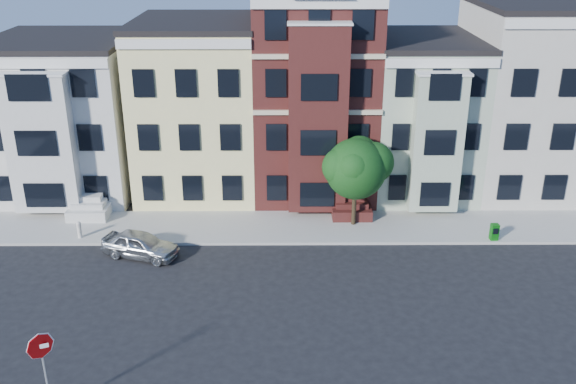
{
  "coord_description": "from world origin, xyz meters",
  "views": [
    {
      "loc": [
        -1.8,
        -23.56,
        15.32
      ],
      "look_at": [
        -1.64,
        3.1,
        4.2
      ],
      "focal_mm": 40.0,
      "sensor_mm": 36.0,
      "label": 1
    }
  ],
  "objects_px": {
    "fire_hydrant": "(80,231)",
    "stop_sign": "(44,368)",
    "street_tree": "(355,173)",
    "newspaper_box": "(494,232)",
    "parked_car": "(140,245)"
  },
  "relations": [
    {
      "from": "fire_hydrant",
      "to": "stop_sign",
      "type": "height_order",
      "value": "stop_sign"
    },
    {
      "from": "street_tree",
      "to": "newspaper_box",
      "type": "distance_m",
      "value": 7.82
    },
    {
      "from": "street_tree",
      "to": "stop_sign",
      "type": "height_order",
      "value": "street_tree"
    },
    {
      "from": "street_tree",
      "to": "parked_car",
      "type": "distance_m",
      "value": 11.73
    },
    {
      "from": "newspaper_box",
      "to": "fire_hydrant",
      "type": "bearing_deg",
      "value": 174.01
    },
    {
      "from": "street_tree",
      "to": "parked_car",
      "type": "xyz_separation_m",
      "value": [
        -10.95,
        -3.39,
        -2.5
      ]
    },
    {
      "from": "fire_hydrant",
      "to": "street_tree",
      "type": "bearing_deg",
      "value": 6.14
    },
    {
      "from": "street_tree",
      "to": "fire_hydrant",
      "type": "relative_size",
      "value": 8.32
    },
    {
      "from": "parked_car",
      "to": "newspaper_box",
      "type": "relative_size",
      "value": 4.41
    },
    {
      "from": "parked_car",
      "to": "newspaper_box",
      "type": "height_order",
      "value": "parked_car"
    },
    {
      "from": "street_tree",
      "to": "newspaper_box",
      "type": "bearing_deg",
      "value": -15.19
    },
    {
      "from": "street_tree",
      "to": "parked_car",
      "type": "height_order",
      "value": "street_tree"
    },
    {
      "from": "stop_sign",
      "to": "fire_hydrant",
      "type": "bearing_deg",
      "value": 79.66
    },
    {
      "from": "street_tree",
      "to": "fire_hydrant",
      "type": "bearing_deg",
      "value": -173.86
    },
    {
      "from": "newspaper_box",
      "to": "stop_sign",
      "type": "xyz_separation_m",
      "value": [
        -18.82,
        -12.6,
        1.29
      ]
    }
  ]
}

